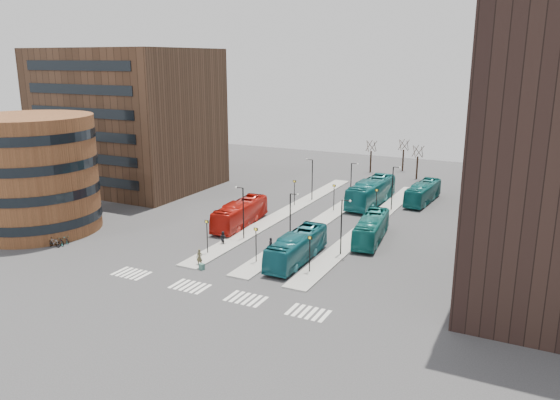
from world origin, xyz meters
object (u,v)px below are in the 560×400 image
at_px(commuter_c, 280,244).
at_px(bicycle_near, 60,241).
at_px(teal_bus_a, 297,247).
at_px(teal_bus_b, 371,192).
at_px(red_bus, 240,214).
at_px(bicycle_far, 65,240).
at_px(bicycle_mid, 54,242).
at_px(traveller, 199,257).
at_px(suitcase, 202,267).
at_px(commuter_a, 223,238).
at_px(teal_bus_c, 371,228).
at_px(commuter_b, 271,246).
at_px(teal_bus_d, 423,193).

distance_m(commuter_c, bicycle_near, 24.95).
height_order(teal_bus_a, commuter_c, teal_bus_a).
bearing_deg(teal_bus_a, teal_bus_b, 89.12).
xyz_separation_m(red_bus, bicycle_near, (-14.45, -15.55, -1.08)).
distance_m(teal_bus_b, bicycle_far, 41.45).
distance_m(bicycle_mid, bicycle_far, 1.54).
bearing_deg(traveller, suitcase, -57.68).
distance_m(suitcase, teal_bus_a, 9.92).
bearing_deg(commuter_a, bicycle_far, 46.83).
bearing_deg(bicycle_near, teal_bus_c, -42.59).
height_order(red_bus, teal_bus_c, red_bus).
distance_m(red_bus, commuter_c, 10.61).
xyz_separation_m(commuter_a, commuter_b, (6.14, -0.11, 0.09)).
height_order(suitcase, bicycle_far, bicycle_far).
xyz_separation_m(commuter_b, bicycle_mid, (-22.61, -9.12, -0.34)).
relative_size(commuter_c, bicycle_near, 0.82).
bearing_deg(bicycle_far, commuter_a, -52.18).
bearing_deg(suitcase, teal_bus_a, 51.95).
bearing_deg(commuter_c, traveller, -24.45).
distance_m(red_bus, traveller, 14.14).
height_order(traveller, commuter_c, traveller).
height_order(traveller, bicycle_far, traveller).
bearing_deg(bicycle_far, teal_bus_d, -28.84).
xyz_separation_m(suitcase, teal_bus_c, (12.38, 16.27, 1.17)).
xyz_separation_m(red_bus, teal_bus_c, (16.57, 1.69, -0.09)).
relative_size(teal_bus_b, bicycle_near, 7.11).
height_order(commuter_c, bicycle_near, commuter_c).
xyz_separation_m(traveller, commuter_b, (4.83, 6.43, 0.02)).
distance_m(teal_bus_c, commuter_c, 11.14).
bearing_deg(teal_bus_b, red_bus, -121.58).
bearing_deg(commuter_b, commuter_c, -43.83).
bearing_deg(commuter_b, traveller, 121.22).
relative_size(suitcase, teal_bus_d, 0.06).
xyz_separation_m(traveller, bicycle_mid, (-17.78, -2.68, -0.32)).
bearing_deg(red_bus, traveller, -80.47).
distance_m(teal_bus_d, commuter_b, 30.66).
bearing_deg(red_bus, teal_bus_c, 1.71).
bearing_deg(commuter_a, suitcase, 128.08).
relative_size(teal_bus_c, teal_bus_d, 0.99).
height_order(commuter_c, bicycle_mid, commuter_c).
relative_size(commuter_c, bicycle_far, 0.94).
distance_m(suitcase, bicycle_mid, 18.72).
bearing_deg(commuter_a, teal_bus_b, -89.52).
distance_m(teal_bus_d, bicycle_near, 49.47).
relative_size(suitcase, teal_bus_a, 0.06).
xyz_separation_m(teal_bus_d, bicycle_near, (-32.52, -37.27, -1.01)).
bearing_deg(teal_bus_a, teal_bus_d, 76.86).
bearing_deg(teal_bus_d, red_bus, -126.08).
bearing_deg(bicycle_near, red_bus, -24.55).
bearing_deg(bicycle_far, bicycle_mid, -167.20).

